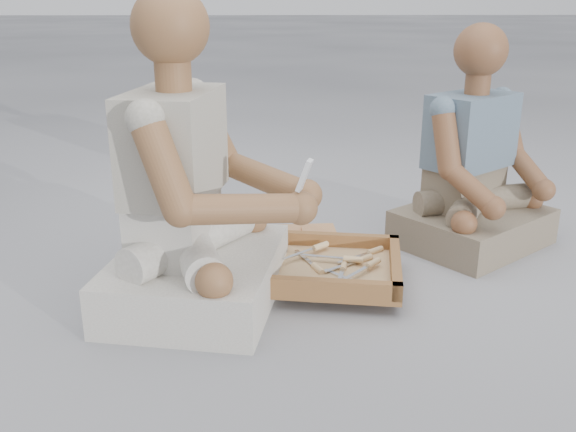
{
  "coord_description": "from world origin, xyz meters",
  "views": [
    {
      "loc": [
        -0.16,
        -1.82,
        0.97
      ],
      "look_at": [
        -0.11,
        0.1,
        0.3
      ],
      "focal_mm": 40.0,
      "sensor_mm": 36.0,
      "label": 1
    }
  ],
  "objects_px": {
    "tool_tray": "(319,267)",
    "companion": "(474,175)",
    "carved_panel": "(263,247)",
    "craftsman": "(192,203)"
  },
  "relations": [
    {
      "from": "tool_tray",
      "to": "companion",
      "type": "xyz_separation_m",
      "value": [
        0.64,
        0.38,
        0.22
      ]
    },
    {
      "from": "carved_panel",
      "to": "companion",
      "type": "xyz_separation_m",
      "value": [
        0.84,
        0.08,
        0.27
      ]
    },
    {
      "from": "craftsman",
      "to": "companion",
      "type": "bearing_deg",
      "value": 125.22
    },
    {
      "from": "craftsman",
      "to": "companion",
      "type": "xyz_separation_m",
      "value": [
        1.06,
        0.49,
        -0.05
      ]
    },
    {
      "from": "carved_panel",
      "to": "tool_tray",
      "type": "distance_m",
      "value": 0.36
    },
    {
      "from": "carved_panel",
      "to": "companion",
      "type": "height_order",
      "value": "companion"
    },
    {
      "from": "carved_panel",
      "to": "tool_tray",
      "type": "bearing_deg",
      "value": -56.31
    },
    {
      "from": "carved_panel",
      "to": "companion",
      "type": "relative_size",
      "value": 0.71
    },
    {
      "from": "carved_panel",
      "to": "craftsman",
      "type": "distance_m",
      "value": 0.56
    },
    {
      "from": "tool_tray",
      "to": "craftsman",
      "type": "bearing_deg",
      "value": -165.16
    }
  ]
}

